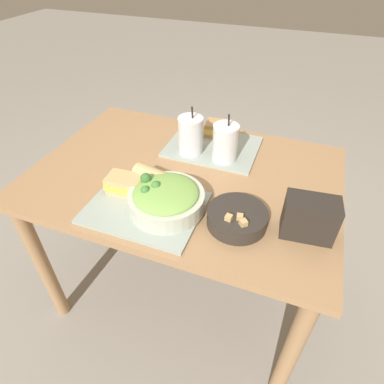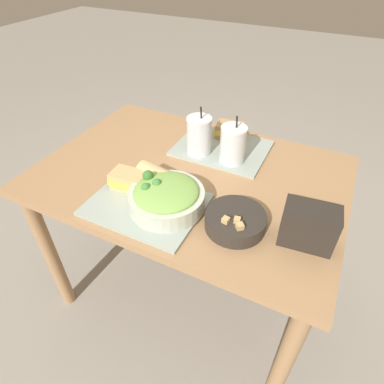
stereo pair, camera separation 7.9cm
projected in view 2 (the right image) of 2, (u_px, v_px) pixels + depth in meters
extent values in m
plane|color=gray|center=(190.00, 285.00, 1.77)|extent=(12.00, 12.00, 0.00)
cube|color=#A37A51|center=(190.00, 175.00, 1.28)|extent=(1.19, 0.83, 0.03)
cylinder|color=#A37A51|center=(50.00, 254.00, 1.47)|extent=(0.06, 0.06, 0.74)
cylinder|color=#A37A51|center=(284.00, 363.00, 1.10)|extent=(0.06, 0.06, 0.74)
cylinder|color=#A37A51|center=(138.00, 171.00, 1.96)|extent=(0.06, 0.06, 0.74)
cylinder|color=#A37A51|center=(319.00, 228.00, 1.59)|extent=(0.06, 0.06, 0.74)
cube|color=#99A89E|center=(146.00, 204.00, 1.12)|extent=(0.39, 0.30, 0.01)
cube|color=#99A89E|center=(222.00, 148.00, 1.40)|extent=(0.39, 0.30, 0.01)
cylinder|color=beige|center=(167.00, 199.00, 1.08)|extent=(0.26, 0.26, 0.06)
ellipsoid|color=#7FB251|center=(166.00, 191.00, 1.06)|extent=(0.22, 0.22, 0.04)
sphere|color=#427F38|center=(146.00, 187.00, 1.05)|extent=(0.03, 0.03, 0.03)
sphere|color=#38702D|center=(148.00, 176.00, 1.09)|extent=(0.04, 0.04, 0.04)
sphere|color=#427F38|center=(157.00, 183.00, 1.06)|extent=(0.03, 0.03, 0.03)
cube|color=beige|center=(176.00, 187.00, 1.07)|extent=(0.05, 0.05, 0.01)
cube|color=beige|center=(159.00, 196.00, 1.03)|extent=(0.06, 0.05, 0.01)
cylinder|color=#2D2823|center=(235.00, 221.00, 1.03)|extent=(0.20, 0.20, 0.05)
cylinder|color=brown|center=(236.00, 216.00, 1.01)|extent=(0.18, 0.18, 0.01)
cube|color=tan|center=(226.00, 220.00, 0.98)|extent=(0.02, 0.02, 0.02)
cube|color=tan|center=(237.00, 220.00, 0.98)|extent=(0.02, 0.02, 0.02)
cube|color=tan|center=(240.00, 227.00, 0.96)|extent=(0.03, 0.03, 0.02)
cube|color=tan|center=(130.00, 185.00, 1.18)|extent=(0.13, 0.09, 0.02)
cube|color=#EFB742|center=(129.00, 180.00, 1.16)|extent=(0.14, 0.09, 0.02)
cube|color=tan|center=(128.00, 175.00, 1.15)|extent=(0.13, 0.09, 0.02)
cylinder|color=tan|center=(156.00, 176.00, 1.17)|extent=(0.15, 0.11, 0.08)
cylinder|color=beige|center=(170.00, 183.00, 1.14)|extent=(0.02, 0.07, 0.07)
cube|color=tan|center=(229.00, 135.00, 1.46)|extent=(0.13, 0.10, 0.02)
cube|color=#EFB742|center=(230.00, 130.00, 1.45)|extent=(0.13, 0.10, 0.02)
cube|color=tan|center=(230.00, 126.00, 1.43)|extent=(0.13, 0.10, 0.02)
cylinder|color=silver|center=(199.00, 136.00, 1.32)|extent=(0.10, 0.10, 0.15)
cylinder|color=black|center=(199.00, 138.00, 1.33)|extent=(0.09, 0.09, 0.12)
cylinder|color=white|center=(199.00, 119.00, 1.27)|extent=(0.10, 0.10, 0.01)
cylinder|color=black|center=(201.00, 114.00, 1.25)|extent=(0.01, 0.01, 0.06)
cylinder|color=silver|center=(233.00, 145.00, 1.27)|extent=(0.10, 0.10, 0.14)
cylinder|color=maroon|center=(233.00, 147.00, 1.28)|extent=(0.09, 0.09, 0.12)
cylinder|color=white|center=(234.00, 128.00, 1.22)|extent=(0.10, 0.10, 0.01)
cylinder|color=black|center=(237.00, 123.00, 1.21)|extent=(0.01, 0.01, 0.06)
cube|color=#28231E|center=(309.00, 226.00, 0.95)|extent=(0.17, 0.11, 0.14)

